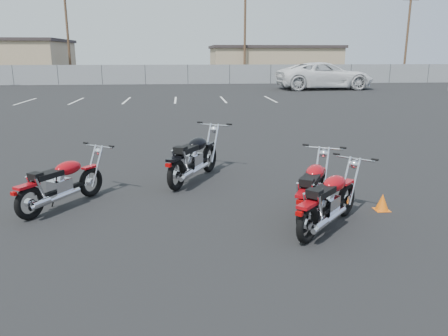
{
  "coord_description": "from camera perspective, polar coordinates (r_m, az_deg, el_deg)",
  "views": [
    {
      "loc": [
        -0.57,
        -7.48,
        2.77
      ],
      "look_at": [
        0.2,
        0.6,
        0.65
      ],
      "focal_mm": 35.0,
      "sensor_mm": 36.0,
      "label": 1
    }
  ],
  "objects": [
    {
      "name": "training_cone_near",
      "position": [
        8.8,
        13.08,
        -3.19
      ],
      "size": [
        0.23,
        0.23,
        0.27
      ],
      "color": "orange",
      "rests_on": "ground"
    },
    {
      "name": "tan_building_east",
      "position": [
        52.56,
        6.36,
        13.58
      ],
      "size": [
        14.4,
        9.4,
        3.7
      ],
      "color": "tan",
      "rests_on": "ground"
    },
    {
      "name": "motorcycle_third_red",
      "position": [
        7.82,
        11.53,
        -2.68
      ],
      "size": [
        1.39,
        2.09,
        1.06
      ],
      "color": "black",
      "rests_on": "ground"
    },
    {
      "name": "motorcycle_front_red",
      "position": [
        8.59,
        -20.43,
        -1.86
      ],
      "size": [
        1.51,
        1.95,
        1.03
      ],
      "color": "black",
      "rests_on": "ground"
    },
    {
      "name": "parking_line_stripes",
      "position": [
        27.69,
        -9.5,
        8.72
      ],
      "size": [
        15.12,
        4.0,
        0.01
      ],
      "color": "silver",
      "rests_on": "ground"
    },
    {
      "name": "utility_pole_b",
      "position": [
        48.88,
        -19.74,
        16.09
      ],
      "size": [
        1.8,
        0.24,
        9.0
      ],
      "color": "#4A3322",
      "rests_on": "ground"
    },
    {
      "name": "training_cone_far",
      "position": [
        8.5,
        19.97,
        -4.21
      ],
      "size": [
        0.26,
        0.26,
        0.31
      ],
      "color": "orange",
      "rests_on": "ground"
    },
    {
      "name": "ground",
      "position": [
        8.0,
        -1.03,
        -5.63
      ],
      "size": [
        120.0,
        120.0,
        0.0
      ],
      "primitive_type": "plane",
      "color": "black",
      "rests_on": "ground"
    },
    {
      "name": "utility_pole_d",
      "position": [
        53.49,
        22.82,
        15.62
      ],
      "size": [
        1.8,
        0.24,
        9.0
      ],
      "color": "#4A3322",
      "rests_on": "ground"
    },
    {
      "name": "motorcycle_rear_red",
      "position": [
        7.27,
        13.58,
        -4.22
      ],
      "size": [
        1.74,
        1.82,
        1.04
      ],
      "color": "black",
      "rests_on": "ground"
    },
    {
      "name": "utility_pole_c",
      "position": [
        46.98,
        2.75,
        16.98
      ],
      "size": [
        1.8,
        0.24,
        9.0
      ],
      "color": "#4A3322",
      "rests_on": "ground"
    },
    {
      "name": "motorcycle_second_black",
      "position": [
        9.77,
        -3.93,
        1.35
      ],
      "size": [
        1.55,
        2.28,
        1.16
      ],
      "color": "black",
      "rests_on": "ground"
    },
    {
      "name": "white_van",
      "position": [
        36.98,
        13.07,
        12.62
      ],
      "size": [
        3.95,
        9.04,
        3.38
      ],
      "primitive_type": "imported",
      "rotation": [
        0.0,
        0.0,
        1.61
      ],
      "color": "white",
      "rests_on": "ground"
    },
    {
      "name": "chainlink_fence",
      "position": [
        42.53,
        -4.75,
        12.09
      ],
      "size": [
        80.06,
        0.06,
        1.8
      ],
      "color": "gray",
      "rests_on": "ground"
    }
  ]
}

